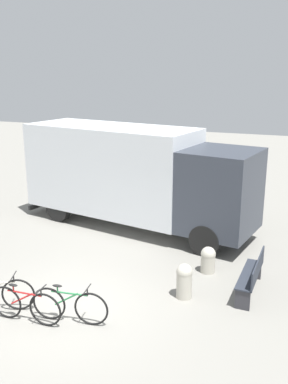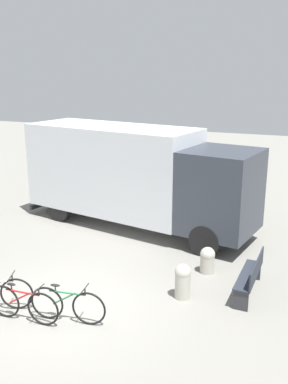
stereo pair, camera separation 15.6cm
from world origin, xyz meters
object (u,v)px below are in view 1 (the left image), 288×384
Objects in this scene: bicycle_middle at (25,305)px; park_bench at (253,274)px; bicycle_far at (70,305)px; bollard_far_bench at (208,259)px; delivery_truck at (133,174)px; bollard_near_bench at (184,280)px.

park_bench is at bearing 31.61° from bicycle_middle.
bicycle_far is 4.07m from bollard_far_bench.
delivery_truck reaches higher than park_bench.
park_bench is at bearing -26.15° from delivery_truck.
park_bench is 1.67m from bollard_near_bench.
bollard_far_bench is (3.25, -2.60, -1.49)m from delivery_truck.
bicycle_middle is 1.01× the size of bicycle_far.
bicycle_middle and bicycle_far have the same top height.
delivery_truck is at bearing 126.34° from bollard_near_bench.
park_bench is 5.30m from bicycle_middle.
bollard_far_bench is at bearing 81.77° from bollard_near_bench.
park_bench reaches higher than bicycle_middle.
bollard_far_bench is (2.21, 3.42, -0.02)m from bicycle_far.
bicycle_far is 2.38× the size of bollard_far_bench.
bicycle_far is 2.75m from bollard_near_bench.
bicycle_far is (1.05, -6.02, -1.47)m from delivery_truck.
delivery_truck reaches higher than bicycle_middle.
delivery_truck is 6.53m from bicycle_middle.
delivery_truck is 6.29m from bicycle_far.
bollard_far_bench is (3.10, 3.76, -0.02)m from bicycle_middle.
bicycle_far is at bearing 129.51° from park_bench.
bicycle_far is at bearing -122.79° from bollard_far_bench.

